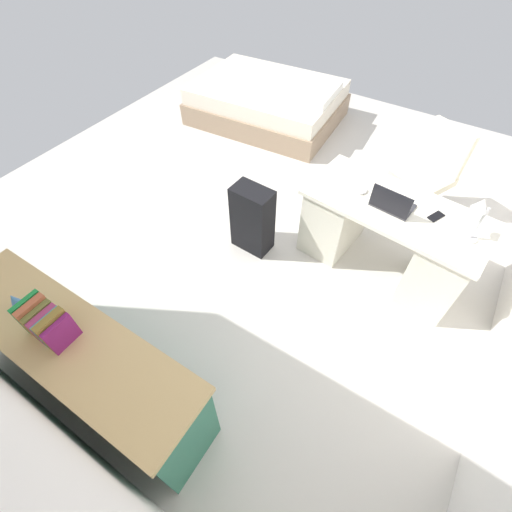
{
  "coord_description": "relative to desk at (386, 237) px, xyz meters",
  "views": [
    {
      "loc": [
        -1.31,
        2.42,
        2.63
      ],
      "look_at": [
        -0.38,
        0.96,
        0.6
      ],
      "focal_mm": 25.3,
      "sensor_mm": 36.0,
      "label": 1
    }
  ],
  "objects": [
    {
      "name": "desk_lamp",
      "position": [
        -0.51,
        0.06,
        0.6
      ],
      "size": [
        0.16,
        0.11,
        0.34
      ],
      "color": "silver",
      "rests_on": "desk"
    },
    {
      "name": "ground_plane",
      "position": [
        1.1,
        -0.02,
        -0.38
      ],
      "size": [
        6.13,
        6.13,
        0.0
      ],
      "primitive_type": "plane",
      "color": "beige"
    },
    {
      "name": "bed",
      "position": [
        2.22,
        -1.73,
        -0.13
      ],
      "size": [
        1.99,
        1.52,
        0.58
      ],
      "color": "gray",
      "rests_on": "ground_plane"
    },
    {
      "name": "book_row",
      "position": [
        1.32,
        2.17,
        0.49
      ],
      "size": [
        0.27,
        0.17,
        0.23
      ],
      "color": "#781C5F",
      "rests_on": "credenza"
    },
    {
      "name": "laptop",
      "position": [
        0.05,
        0.06,
        0.39
      ],
      "size": [
        0.33,
        0.25,
        0.21
      ],
      "color": "#333338",
      "rests_on": "desk"
    },
    {
      "name": "computer_mouse",
      "position": [
        0.3,
        -0.01,
        0.36
      ],
      "size": [
        0.07,
        0.11,
        0.03
      ],
      "primitive_type": "ellipsoid",
      "rotation": [
        0.0,
        0.0,
        -0.11
      ],
      "color": "white",
      "rests_on": "desk"
    },
    {
      "name": "credenza",
      "position": [
        1.25,
        2.16,
        0.0
      ],
      "size": [
        1.8,
        0.48,
        0.76
      ],
      "color": "#2D7056",
      "rests_on": "ground_plane"
    },
    {
      "name": "office_chair",
      "position": [
        -0.06,
        -0.91,
        0.04
      ],
      "size": [
        0.61,
        0.61,
        0.94
      ],
      "color": "black",
      "rests_on": "ground_plane"
    },
    {
      "name": "suitcase_black",
      "position": [
        1.1,
        0.4,
        -0.04
      ],
      "size": [
        0.37,
        0.24,
        0.68
      ],
      "primitive_type": "cube",
      "rotation": [
        0.0,
        0.0,
        -0.05
      ],
      "color": "black",
      "rests_on": "ground_plane"
    },
    {
      "name": "desk",
      "position": [
        0.0,
        0.0,
        0.0
      ],
      "size": [
        1.5,
        0.82,
        0.72
      ],
      "color": "silver",
      "rests_on": "ground_plane"
    },
    {
      "name": "figurine_small",
      "position": [
        1.65,
        2.17,
        0.44
      ],
      "size": [
        0.08,
        0.08,
        0.11
      ],
      "primitive_type": "cone",
      "color": "#4C7FBF",
      "rests_on": "credenza"
    },
    {
      "name": "cell_phone_near_laptop",
      "position": [
        -0.28,
        -0.04,
        0.35
      ],
      "size": [
        0.12,
        0.15,
        0.01
      ],
      "primitive_type": "cube",
      "rotation": [
        0.0,
        0.0,
        -0.42
      ],
      "color": "black",
      "rests_on": "desk"
    }
  ]
}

